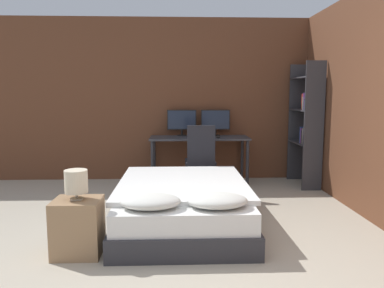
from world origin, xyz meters
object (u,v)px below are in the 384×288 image
(desk, at_px, (199,143))
(computer_mouse, at_px, (218,137))
(keyboard, at_px, (200,138))
(office_chair, at_px, (200,167))
(bookshelf, at_px, (307,120))
(bedside_lamp, at_px, (76,182))
(monitor_left, at_px, (182,121))
(monitor_right, at_px, (215,121))
(bed, at_px, (183,204))
(nightstand, at_px, (78,227))

(desk, bearing_deg, computer_mouse, -33.27)
(desk, height_order, keyboard, keyboard)
(office_chair, relative_size, bookshelf, 0.52)
(bedside_lamp, bearing_deg, computer_mouse, 58.56)
(desk, height_order, computer_mouse, computer_mouse)
(monitor_left, distance_m, computer_mouse, 0.72)
(monitor_right, bearing_deg, office_chair, -109.71)
(office_chair, bearing_deg, bookshelf, 13.38)
(monitor_left, distance_m, office_chair, 1.07)
(desk, relative_size, keyboard, 4.10)
(monitor_right, relative_size, computer_mouse, 6.88)
(bookshelf, bearing_deg, office_chair, -166.62)
(monitor_left, xyz_separation_m, keyboard, (0.28, -0.38, -0.24))
(bed, xyz_separation_m, keyboard, (0.30, 1.81, 0.53))
(bed, bearing_deg, bookshelf, 41.64)
(desk, relative_size, bookshelf, 0.83)
(bedside_lamp, xyz_separation_m, desk, (1.26, 2.71, -0.01))
(nightstand, bearing_deg, bookshelf, 40.07)
(bedside_lamp, distance_m, bookshelf, 3.84)
(monitor_right, height_order, keyboard, monitor_right)
(nightstand, bearing_deg, monitor_left, 71.34)
(desk, xyz_separation_m, keyboard, (-0.00, -0.19, 0.10))
(bedside_lamp, relative_size, office_chair, 0.27)
(nightstand, height_order, monitor_right, monitor_right)
(computer_mouse, distance_m, bookshelf, 1.41)
(nightstand, distance_m, desk, 3.02)
(keyboard, bearing_deg, nightstand, -116.51)
(office_chair, bearing_deg, computer_mouse, 56.63)
(nightstand, bearing_deg, office_chair, 59.00)
(nightstand, relative_size, bedside_lamp, 1.90)
(bedside_lamp, distance_m, desk, 2.99)
(bed, relative_size, monitor_left, 4.13)
(bookshelf, bearing_deg, computer_mouse, 177.42)
(nightstand, distance_m, monitor_left, 3.15)
(bed, relative_size, monitor_right, 4.13)
(keyboard, height_order, computer_mouse, computer_mouse)
(keyboard, distance_m, computer_mouse, 0.28)
(nightstand, height_order, computer_mouse, computer_mouse)
(desk, xyz_separation_m, computer_mouse, (0.28, -0.19, 0.11))
(office_chair, bearing_deg, keyboard, 87.37)
(nightstand, distance_m, computer_mouse, 3.01)
(bed, height_order, monitor_right, monitor_right)
(bedside_lamp, height_order, monitor_right, monitor_right)
(bedside_lamp, distance_m, monitor_left, 3.08)
(bed, relative_size, keyboard, 5.12)
(bedside_lamp, bearing_deg, monitor_right, 62.05)
(keyboard, relative_size, computer_mouse, 5.55)
(monitor_left, distance_m, keyboard, 0.53)
(monitor_right, height_order, bookshelf, bookshelf)
(bedside_lamp, bearing_deg, office_chair, 59.00)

